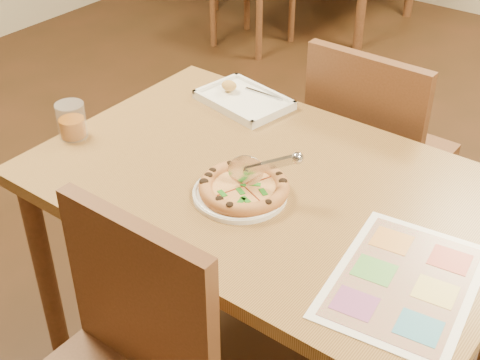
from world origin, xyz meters
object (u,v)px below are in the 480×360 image
Objects in this scene: chair_far at (372,138)px; pizza_cutter at (262,167)px; plate at (240,194)px; pizza at (244,187)px; glass_tumbler at (72,122)px; appetizer_tray at (243,100)px; menu at (404,281)px; dining_table at (272,207)px.

pizza_cutter is (0.01, -0.67, 0.24)m from chair_far.
plate is 0.02m from pizza.
pizza_cutter is at bearing 8.34° from glass_tumbler.
pizza_cutter is 1.48× the size of glass_tumbler.
chair_far is 4.42× the size of glass_tumbler.
glass_tumbler is at bearing -174.44° from plate.
pizza is at bearing -52.65° from appetizer_tray.
appetizer_tray is at bearing 101.81° from pizza_cutter.
appetizer_tray is 2.97× the size of glass_tumbler.
pizza is 0.08m from pizza_cutter.
glass_tumbler is at bearing 157.71° from pizza_cutter.
chair_far is at bearing 60.57° from pizza_cutter.
chair_far is at bearing 51.51° from glass_tumbler.
plate is 0.59× the size of menu.
glass_tumbler is (-0.62, -0.09, -0.04)m from pizza_cutter.
plate is at bearing -53.79° from appetizer_tray.
glass_tumbler is at bearing -173.72° from pizza.
chair_far is 0.89m from menu.
pizza_cutter is at bearing 91.21° from chair_far.
appetizer_tray is at bearing 59.67° from glass_tumbler.
appetizer_tray is 0.91m from menu.
pizza is at bearing 174.17° from menu.
pizza_cutter reaches higher than pizza.
chair_far is 1.49× the size of appetizer_tray.
chair_far reaches higher than pizza_cutter.
appetizer_tray is 0.55m from glass_tumbler.
chair_far is at bearing 41.48° from appetizer_tray.
chair_far is 0.73m from plate.
pizza_cutter is at bearing -78.72° from dining_table.
pizza_cutter is at bearing 38.71° from plate.
pizza is 1.50× the size of pizza_cutter.
appetizer_tray is at bearing 149.98° from menu.
pizza is at bearing -103.09° from dining_table.
plate is at bearing 175.20° from menu.
pizza is 2.22× the size of glass_tumbler.
glass_tumbler is (-0.58, -0.06, 0.02)m from pizza.
glass_tumbler is at bearing -120.33° from appetizer_tray.
plate is at bearing -105.51° from dining_table.
pizza is (-0.02, -0.10, 0.11)m from dining_table.
dining_table is 12.23× the size of glass_tumbler.
pizza_cutter is 0.50× the size of appetizer_tray.
menu is (0.45, -0.15, 0.09)m from dining_table.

